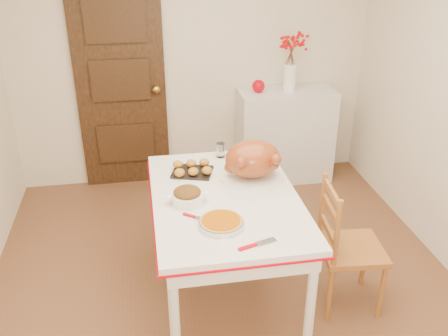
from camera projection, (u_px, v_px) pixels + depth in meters
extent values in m
cube|color=brown|center=(229.00, 298.00, 3.60)|extent=(3.50, 4.00, 0.00)
cube|color=beige|center=(192.00, 59.00, 4.80)|extent=(3.50, 0.00, 2.50)
cube|color=black|center=(121.00, 86.00, 4.77)|extent=(0.85, 0.06, 2.06)
cube|color=silver|center=(285.00, 135.00, 5.10)|extent=(0.95, 0.42, 0.95)
sphere|color=#BC000C|center=(258.00, 86.00, 4.81)|extent=(0.12, 0.12, 0.12)
cylinder|color=#A24C01|center=(221.00, 222.00, 2.91)|extent=(0.33, 0.33, 0.06)
cylinder|color=white|center=(221.00, 150.00, 3.75)|extent=(0.07, 0.07, 0.11)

